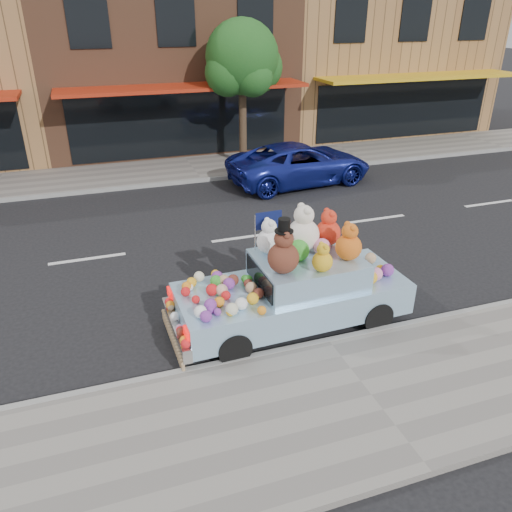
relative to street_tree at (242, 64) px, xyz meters
name	(u,v)px	position (x,y,z in m)	size (l,w,h in m)	color
ground	(245,237)	(-2.03, -6.55, -3.69)	(120.00, 120.00, 0.00)	black
near_sidewalk	(371,398)	(-2.03, -13.05, -3.63)	(60.00, 3.00, 0.12)	gray
far_sidewalk	(193,169)	(-2.03, -0.05, -3.63)	(60.00, 3.00, 0.12)	gray
near_kerb	(328,342)	(-2.03, -11.55, -3.63)	(60.00, 0.12, 0.13)	gray
far_kerb	(202,180)	(-2.03, -1.55, -3.63)	(60.00, 0.12, 0.13)	gray
storefront_mid	(161,55)	(-2.03, 5.42, -0.05)	(10.00, 9.80, 7.30)	brown
storefront_right	(364,49)	(7.97, 5.42, -0.05)	(10.00, 9.80, 7.30)	olive
street_tree	(242,64)	(0.00, 0.00, 0.00)	(3.00, 2.70, 5.22)	#38281C
car_blue	(300,163)	(1.18, -2.75, -3.00)	(2.29, 4.97, 1.38)	#1C289C
art_car	(293,285)	(-2.35, -10.65, -2.87)	(4.53, 1.88, 2.35)	black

